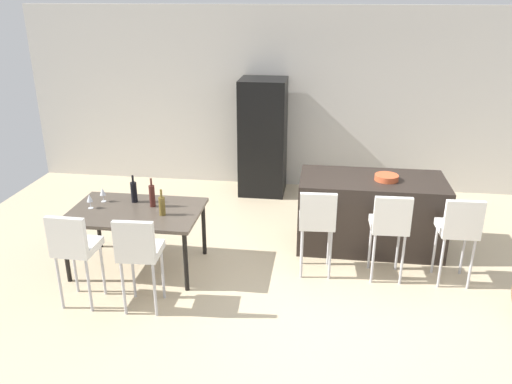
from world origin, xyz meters
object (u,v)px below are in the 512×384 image
at_px(bar_chair_right, 459,227).
at_px(wine_bottle_far, 134,192).
at_px(kitchen_island, 370,213).
at_px(bar_chair_middle, 390,223).
at_px(fruit_bowl, 387,178).
at_px(bar_chair_left, 317,219).
at_px(dining_table, 136,215).
at_px(dining_chair_far, 139,249).
at_px(wine_bottle_left, 162,205).
at_px(dining_chair_near, 74,245).
at_px(wine_bottle_near, 152,195).
at_px(wine_glass_right, 103,192).
at_px(refrigerator, 263,137).
at_px(wine_glass_middle, 90,198).

height_order(bar_chair_right, wine_bottle_far, wine_bottle_far).
bearing_deg(kitchen_island, bar_chair_middle, -80.42).
relative_size(wine_bottle_far, fruit_bowl, 1.16).
relative_size(kitchen_island, fruit_bowl, 6.21).
xyz_separation_m(bar_chair_left, fruit_bowl, (0.81, 0.79, 0.26)).
distance_m(dining_table, fruit_bowl, 3.04).
bearing_deg(dining_chair_far, wine_bottle_left, 89.18).
bearing_deg(fruit_bowl, dining_chair_near, -151.51).
bearing_deg(wine_bottle_far, bar_chair_middle, -2.20).
relative_size(bar_chair_right, wine_bottle_left, 3.45).
bearing_deg(fruit_bowl, wine_bottle_near, -164.14).
distance_m(dining_table, wine_bottle_near, 0.29).
bearing_deg(dining_chair_far, bar_chair_middle, 20.88).
height_order(bar_chair_middle, dining_chair_far, same).
relative_size(wine_bottle_left, wine_glass_right, 1.75).
bearing_deg(refrigerator, bar_chair_left, -69.95).
distance_m(dining_chair_far, wine_glass_middle, 1.21).
height_order(kitchen_island, refrigerator, refrigerator).
height_order(kitchen_island, wine_bottle_left, wine_bottle_left).
height_order(dining_chair_near, wine_glass_middle, dining_chair_near).
height_order(bar_chair_left, wine_glass_middle, bar_chair_left).
bearing_deg(bar_chair_left, wine_bottle_left, -173.09).
bearing_deg(fruit_bowl, dining_chair_far, -145.51).
height_order(wine_glass_middle, refrigerator, refrigerator).
distance_m(bar_chair_right, wine_glass_right, 4.08).
distance_m(bar_chair_middle, wine_bottle_near, 2.71).
distance_m(dining_table, wine_glass_middle, 0.56).
distance_m(kitchen_island, wine_bottle_near, 2.73).
height_order(bar_chair_left, refrigerator, refrigerator).
relative_size(dining_table, fruit_bowl, 5.18).
distance_m(dining_chair_near, wine_bottle_left, 1.04).
height_order(bar_chair_left, wine_glass_right, bar_chair_left).
relative_size(bar_chair_left, fruit_bowl, 3.63).
height_order(bar_chair_left, bar_chair_right, same).
bearing_deg(dining_chair_near, fruit_bowl, 28.49).
xyz_separation_m(bar_chair_left, bar_chair_middle, (0.80, -0.00, 0.00)).
xyz_separation_m(dining_chair_far, wine_glass_right, (-0.81, 1.04, 0.17)).
bearing_deg(dining_chair_near, wine_glass_middle, 103.22).
distance_m(bar_chair_middle, wine_bottle_far, 2.97).
height_order(dining_table, dining_chair_near, dining_chair_near).
distance_m(bar_chair_left, fruit_bowl, 1.16).
height_order(wine_bottle_near, wine_glass_middle, wine_bottle_near).
bearing_deg(wine_bottle_left, bar_chair_left, 6.91).
bearing_deg(bar_chair_left, wine_bottle_far, 177.00).
relative_size(bar_chair_left, wine_glass_middle, 6.03).
height_order(bar_chair_right, wine_bottle_near, wine_bottle_near).
xyz_separation_m(dining_chair_far, wine_bottle_far, (-0.43, 1.08, 0.17)).
xyz_separation_m(wine_bottle_near, wine_glass_middle, (-0.70, -0.15, -0.01)).
bearing_deg(wine_bottle_left, wine_bottle_near, 130.21).
bearing_deg(bar_chair_middle, wine_bottle_left, -175.27).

